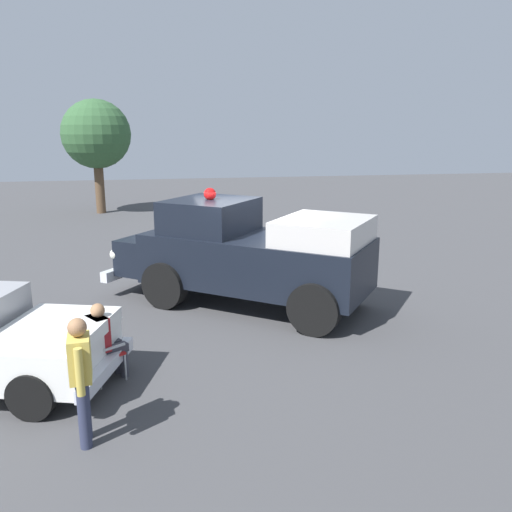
{
  "coord_description": "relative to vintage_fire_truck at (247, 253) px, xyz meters",
  "views": [
    {
      "loc": [
        -11.58,
        2.2,
        3.91
      ],
      "look_at": [
        -0.48,
        0.05,
        1.15
      ],
      "focal_mm": 37.26,
      "sensor_mm": 36.0,
      "label": 1
    }
  ],
  "objects": [
    {
      "name": "vintage_fire_truck",
      "position": [
        0.0,
        0.0,
        0.0
      ],
      "size": [
        5.35,
        6.04,
        2.59
      ],
      "color": "black",
      "rests_on": "ground"
    },
    {
      "name": "spectator_standing",
      "position": [
        -4.94,
        2.94,
        -0.23
      ],
      "size": [
        0.65,
        0.3,
        1.68
      ],
      "color": "#2D334C",
      "rests_on": "ground"
    },
    {
      "name": "ground_plane",
      "position": [
        0.34,
        -0.23,
        -1.2
      ],
      "size": [
        60.0,
        60.0,
        0.0
      ],
      "primitive_type": "plane",
      "color": "#424244"
    },
    {
      "name": "lawn_chair_near_truck",
      "position": [
        -3.27,
        2.93,
        -0.61
      ],
      "size": [
        0.68,
        0.68,
        1.02
      ],
      "color": "#B7BABF",
      "rests_on": "ground"
    },
    {
      "name": "spectator_seated",
      "position": [
        -3.2,
        2.82,
        -0.5
      ],
      "size": [
        0.61,
        0.65,
        1.29
      ],
      "color": "#383842",
      "rests_on": "ground"
    },
    {
      "name": "oak_tree_left",
      "position": [
        14.2,
        4.38,
        2.36
      ],
      "size": [
        3.09,
        3.09,
        5.13
      ],
      "color": "brown",
      "rests_on": "ground"
    },
    {
      "name": "traffic_cone",
      "position": [
        1.39,
        -2.81,
        -0.89
      ],
      "size": [
        0.4,
        0.4,
        0.64
      ],
      "color": "orange",
      "rests_on": "ground"
    }
  ]
}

